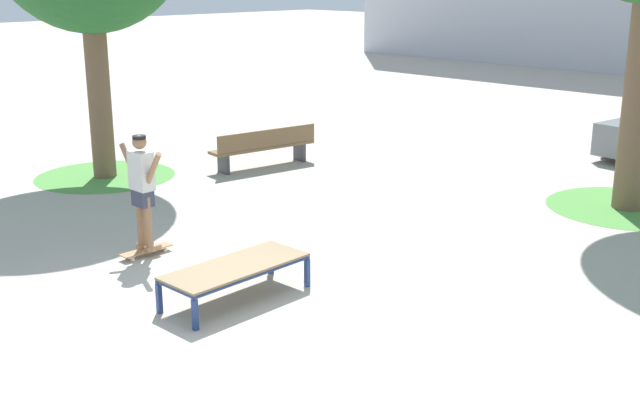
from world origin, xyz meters
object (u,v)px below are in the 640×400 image
Objects in this scene: skateboard at (146,250)px; skater at (142,185)px; park_bench at (264,147)px; skate_box at (236,268)px.

skater reaches higher than skateboard.
park_bench is (-2.91, 4.85, -0.62)m from skater.
skateboard is 0.33× the size of park_bench.
skateboard is 5.67m from park_bench.
skate_box is 2.39× the size of skateboard.
park_bench is at bearing 135.79° from skate_box.
skater is (-2.19, 0.11, 0.66)m from skate_box.
skateboard is at bearing -59.07° from park_bench.
skateboard is (-2.19, 0.11, -0.34)m from skate_box.
skate_box is at bearing -2.81° from skater.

